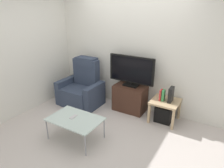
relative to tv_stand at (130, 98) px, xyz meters
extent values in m
plane|color=#BCB2AD|center=(-0.11, -0.86, -0.29)|extent=(6.40, 6.40, 0.00)
cube|color=silver|center=(-0.11, 0.27, 1.01)|extent=(6.40, 0.06, 2.60)
cube|color=silver|center=(-1.99, -0.86, 1.01)|extent=(0.06, 4.48, 2.60)
cube|color=#3D2319|center=(0.00, 0.00, 0.00)|extent=(0.70, 0.42, 0.58)
cube|color=black|center=(0.00, -0.20, 0.12)|extent=(0.64, 0.02, 0.02)
cube|color=black|center=(0.00, -0.15, 0.15)|extent=(0.34, 0.11, 0.04)
cube|color=black|center=(0.00, 0.02, 0.30)|extent=(0.32, 0.20, 0.03)
cube|color=black|center=(0.00, 0.02, 0.34)|extent=(0.06, 0.04, 0.05)
cube|color=black|center=(0.00, 0.02, 0.66)|extent=(1.01, 0.05, 0.58)
cube|color=black|center=(0.00, 0.00, 0.66)|extent=(0.93, 0.01, 0.52)
cube|color=#2D384C|center=(-1.15, -0.32, -0.08)|extent=(0.70, 0.72, 0.42)
cube|color=#2D384C|center=(-1.15, -0.05, 0.44)|extent=(0.64, 0.20, 0.62)
cube|color=#2D384C|center=(-1.15, -0.03, 0.69)|extent=(0.50, 0.26, 0.20)
cube|color=#2D384C|center=(-1.57, -0.32, -0.01)|extent=(0.14, 0.68, 0.56)
cube|color=#2D384C|center=(-0.73, -0.32, -0.01)|extent=(0.14, 0.68, 0.56)
cube|color=tan|center=(0.80, -0.05, 0.14)|extent=(0.54, 0.54, 0.04)
cube|color=tan|center=(0.57, -0.28, -0.09)|extent=(0.04, 0.04, 0.42)
cube|color=tan|center=(1.04, -0.28, -0.09)|extent=(0.04, 0.04, 0.42)
cube|color=tan|center=(0.57, 0.19, -0.09)|extent=(0.04, 0.04, 0.42)
cube|color=tan|center=(1.04, 0.19, -0.09)|extent=(0.04, 0.04, 0.42)
cube|color=black|center=(0.80, -0.05, -0.13)|extent=(0.33, 0.33, 0.33)
cube|color=red|center=(0.70, -0.07, 0.27)|extent=(0.03, 0.12, 0.22)
cube|color=#388C4C|center=(0.76, -0.07, 0.27)|extent=(0.05, 0.10, 0.22)
cube|color=black|center=(0.89, -0.04, 0.31)|extent=(0.07, 0.20, 0.30)
cube|color=#B2C6C1|center=(-0.35, -1.44, 0.10)|extent=(0.90, 0.60, 0.02)
cylinder|color=gray|center=(-0.77, -1.71, -0.10)|extent=(0.02, 0.02, 0.39)
cylinder|color=gray|center=(0.07, -1.71, -0.10)|extent=(0.02, 0.02, 0.39)
cylinder|color=gray|center=(-0.77, -1.17, -0.10)|extent=(0.02, 0.02, 0.39)
cylinder|color=gray|center=(0.07, -1.17, -0.10)|extent=(0.02, 0.02, 0.39)
cube|color=#B7B7BC|center=(-0.40, -1.42, 0.12)|extent=(0.07, 0.15, 0.01)
camera|label=1|loc=(1.76, -3.73, 1.94)|focal=32.75mm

